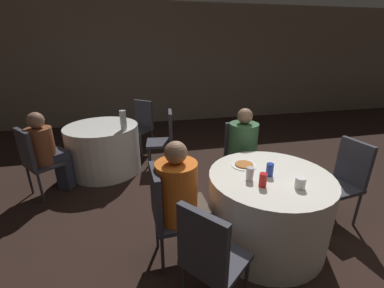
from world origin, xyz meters
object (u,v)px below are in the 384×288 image
table_near (267,208)px  chair_far_east (165,135)px  chair_far_northeast (141,122)px  bottle_far (123,120)px  chair_near_west (166,209)px  chair_near_east (345,175)px  table_far (104,149)px  person_floral_shirt (49,153)px  soda_can_blue (270,170)px  chair_near_southwest (209,254)px  chair_near_north (240,152)px  person_orange_shirt (184,202)px  pizza_plate_near (244,165)px  chair_far_southwest (35,158)px  soda_can_red (263,180)px  person_green_jacket (244,154)px  soda_can_silver (250,174)px

table_near → chair_far_east: bearing=112.1°
chair_far_northeast → bottle_far: size_ratio=3.35×
chair_far_northeast → chair_near_west: bearing=132.0°
chair_near_east → chair_far_east: same height
table_far → person_floral_shirt: (-0.62, -0.49, 0.19)m
table_near → soda_can_blue: bearing=-156.5°
chair_near_southwest → chair_far_northeast: bearing=146.8°
person_floral_shirt → bottle_far: size_ratio=4.01×
bottle_far → person_floral_shirt: bearing=-166.9°
chair_near_north → soda_can_blue: chair_near_north is taller
chair_near_east → person_orange_shirt: (-1.82, -0.18, 0.05)m
chair_far_northeast → pizza_plate_near: bearing=150.6°
pizza_plate_near → chair_far_southwest: bearing=153.6°
chair_far_east → soda_can_blue: size_ratio=7.64×
chair_near_east → chair_far_east: 2.46m
table_far → pizza_plate_near: 2.36m
table_far → chair_near_east: size_ratio=1.16×
table_near → pizza_plate_near: pizza_plate_near is taller
chair_near_east → soda_can_blue: 1.05m
chair_near_east → soda_can_red: bearing=96.8°
person_green_jacket → soda_can_blue: 0.87m
chair_near_east → person_floral_shirt: bearing=59.8°
person_floral_shirt → soda_can_blue: size_ratio=9.13×
table_far → person_green_jacket: bearing=-32.5°
chair_far_east → bottle_far: 0.71m
table_far → person_green_jacket: person_green_jacket is taller
bottle_far → soda_can_red: bearing=-57.6°
table_near → chair_far_east: (-0.76, 1.87, 0.18)m
soda_can_red → bottle_far: (-1.19, 1.89, 0.08)m
chair_near_west → person_green_jacket: bearing=126.1°
table_near → chair_near_southwest: 1.01m
person_orange_shirt → pizza_plate_near: person_orange_shirt is taller
table_far → chair_near_west: 2.16m
chair_far_southwest → bottle_far: (1.10, 0.33, 0.33)m
chair_near_north → pizza_plate_near: chair_near_north is taller
chair_near_north → person_green_jacket: size_ratio=0.80×
chair_near_east → person_orange_shirt: size_ratio=0.80×
chair_near_west → chair_near_east: 1.99m
chair_far_southwest → person_green_jacket: bearing=39.4°
soda_can_red → bottle_far: bearing=122.4°
chair_far_east → pizza_plate_near: 1.74m
chair_near_north → person_floral_shirt: person_floral_shirt is taller
chair_near_west → person_floral_shirt: 2.04m
person_orange_shirt → pizza_plate_near: size_ratio=4.50×
table_far → person_orange_shirt: size_ratio=0.93×
person_green_jacket → person_floral_shirt: 2.51m
person_floral_shirt → soda_can_blue: bearing=18.6°
chair_near_east → soda_can_silver: bearing=90.3°
pizza_plate_near → soda_can_blue: size_ratio=2.12×
chair_near_east → soda_can_red: 1.22m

